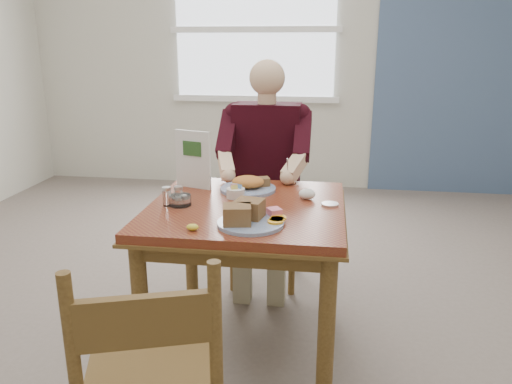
% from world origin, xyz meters
% --- Properties ---
extents(floor, '(6.00, 6.00, 0.00)m').
position_xyz_m(floor, '(0.00, 0.00, 0.00)').
color(floor, '#665B53').
rests_on(floor, ground).
extents(wall_back, '(5.50, 0.00, 5.50)m').
position_xyz_m(wall_back, '(0.00, 3.00, 1.40)').
color(wall_back, beige).
rests_on(wall_back, ground).
extents(accent_panel, '(1.60, 0.02, 2.80)m').
position_xyz_m(accent_panel, '(1.60, 2.98, 1.40)').
color(accent_panel, '#445C80').
rests_on(accent_panel, ground).
extents(lemon_wedge, '(0.06, 0.05, 0.03)m').
position_xyz_m(lemon_wedge, '(-0.16, -0.36, 0.76)').
color(lemon_wedge, yellow).
rests_on(lemon_wedge, table).
extents(napkin, '(0.08, 0.07, 0.05)m').
position_xyz_m(napkin, '(0.28, 0.13, 0.78)').
color(napkin, white).
rests_on(napkin, table).
extents(metal_dish, '(0.10, 0.10, 0.01)m').
position_xyz_m(metal_dish, '(0.39, 0.05, 0.75)').
color(metal_dish, silver).
rests_on(metal_dish, table).
extents(window, '(1.72, 0.04, 1.42)m').
position_xyz_m(window, '(-0.40, 2.97, 1.60)').
color(window, white).
rests_on(window, wall_back).
extents(table, '(0.92, 0.92, 0.75)m').
position_xyz_m(table, '(0.00, 0.00, 0.64)').
color(table, brown).
rests_on(table, ground).
extents(chair_far, '(0.42, 0.42, 0.95)m').
position_xyz_m(chair_far, '(0.00, 0.80, 0.48)').
color(chair_far, brown).
rests_on(chair_far, ground).
extents(diner, '(0.53, 0.56, 1.39)m').
position_xyz_m(diner, '(0.00, 0.71, 0.81)').
color(diner, gray).
rests_on(diner, chair_far).
extents(near_plate, '(0.30, 0.29, 0.09)m').
position_xyz_m(near_plate, '(0.05, -0.25, 0.78)').
color(near_plate, white).
rests_on(near_plate, table).
extents(far_plate, '(0.37, 0.37, 0.08)m').
position_xyz_m(far_plate, '(-0.02, 0.24, 0.78)').
color(far_plate, white).
rests_on(far_plate, table).
extents(caddy, '(0.11, 0.11, 0.07)m').
position_xyz_m(caddy, '(-0.07, 0.10, 0.77)').
color(caddy, white).
rests_on(caddy, table).
extents(shakers, '(0.10, 0.07, 0.09)m').
position_xyz_m(shakers, '(-0.33, -0.06, 0.80)').
color(shakers, white).
rests_on(shakers, table).
extents(creamer, '(0.12, 0.12, 0.05)m').
position_xyz_m(creamer, '(-0.30, -0.05, 0.77)').
color(creamer, white).
rests_on(creamer, table).
extents(menu, '(0.20, 0.08, 0.30)m').
position_xyz_m(menu, '(-0.32, 0.25, 0.90)').
color(menu, white).
rests_on(menu, table).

